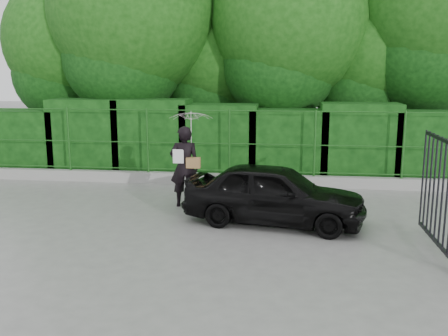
# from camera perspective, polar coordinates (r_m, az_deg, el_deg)

# --- Properties ---
(ground) EXTENTS (80.00, 80.00, 0.00)m
(ground) POSITION_cam_1_polar(r_m,az_deg,el_deg) (9.64, -4.81, -7.83)
(ground) COLOR gray
(kerb) EXTENTS (14.00, 0.25, 0.30)m
(kerb) POSITION_cam_1_polar(r_m,az_deg,el_deg) (13.87, -1.03, -1.27)
(kerb) COLOR #9E9E99
(kerb) RESTS_ON ground
(fence) EXTENTS (14.13, 0.06, 1.80)m
(fence) POSITION_cam_1_polar(r_m,az_deg,el_deg) (13.66, -0.12, 3.02)
(fence) COLOR #1B5017
(fence) RESTS_ON kerb
(hedge) EXTENTS (14.20, 1.20, 2.29)m
(hedge) POSITION_cam_1_polar(r_m,az_deg,el_deg) (14.69, -0.54, 3.07)
(hedge) COLOR black
(hedge) RESTS_ON ground
(trees) EXTENTS (17.10, 6.15, 8.08)m
(trees) POSITION_cam_1_polar(r_m,az_deg,el_deg) (16.74, 4.57, 16.20)
(trees) COLOR black
(trees) RESTS_ON ground
(woman) EXTENTS (1.00, 0.99, 2.22)m
(woman) POSITION_cam_1_polar(r_m,az_deg,el_deg) (11.46, -4.09, 2.61)
(woman) COLOR black
(woman) RESTS_ON ground
(car) EXTENTS (3.92, 2.17, 1.26)m
(car) POSITION_cam_1_polar(r_m,az_deg,el_deg) (10.31, 5.77, -2.93)
(car) COLOR black
(car) RESTS_ON ground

